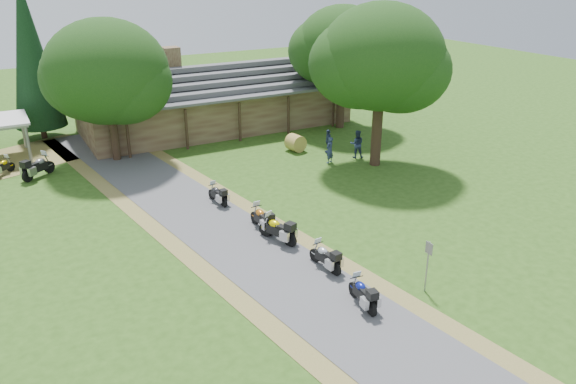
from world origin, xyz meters
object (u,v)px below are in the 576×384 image
motorcycle_row_a (363,292)px  hay_bale (296,143)px  motorcycle_carport_a (2,166)px  lodge (215,95)px  motorcycle_carport_b (38,166)px  motorcycle_row_e (218,193)px  motorcycle_row_c (278,228)px  motorcycle_row_d (262,217)px  motorcycle_row_b (325,256)px

motorcycle_row_a → hay_bale: 18.89m
motorcycle_row_a → motorcycle_carport_a: size_ratio=1.04×
lodge → motorcycle_row_a: lodge is taller
motorcycle_carport_b → hay_bale: size_ratio=1.86×
motorcycle_row_e → motorcycle_row_c: bearing=-179.4°
motorcycle_row_d → motorcycle_carport_b: 15.52m
motorcycle_row_a → motorcycle_row_b: (0.26, 3.04, 0.01)m
motorcycle_row_c → motorcycle_row_d: 1.49m
motorcycle_row_b → motorcycle_row_e: 8.76m
motorcycle_carport_a → motorcycle_carport_b: bearing=-81.7°
motorcycle_row_a → hay_bale: bearing=-15.1°
motorcycle_row_e → lodge: bearing=-28.9°
motorcycle_carport_a → hay_bale: 18.52m
lodge → hay_bale: size_ratio=18.64×
motorcycle_row_e → motorcycle_carport_b: bearing=34.9°
motorcycle_row_e → motorcycle_carport_a: motorcycle_carport_a is taller
motorcycle_row_e → motorcycle_row_d: bearing=-177.5°
motorcycle_row_b → motorcycle_carport_b: 19.85m
motorcycle_row_c → motorcycle_carport_a: (-10.58, 15.85, -0.10)m
motorcycle_row_e → motorcycle_carport_a: 14.28m
motorcycle_row_c → motorcycle_row_a: bearing=163.1°
motorcycle_row_c → motorcycle_row_e: motorcycle_row_c is taller
motorcycle_row_d → motorcycle_row_e: 4.08m
motorcycle_row_c → motorcycle_carport_a: 19.06m
motorcycle_row_d → motorcycle_carport_a: motorcycle_row_d is taller
motorcycle_row_d → motorcycle_row_e: size_ratio=1.12×
motorcycle_row_e → hay_bale: bearing=-61.3°
motorcycle_row_a → motorcycle_row_d: bearing=9.8°
motorcycle_row_a → motorcycle_row_b: motorcycle_row_b is taller
motorcycle_row_a → motorcycle_carport_b: bearing=30.4°
motorcycle_row_a → motorcycle_row_c: motorcycle_row_c is taller
motorcycle_row_c → motorcycle_carport_b: (-8.69, 14.39, 0.06)m
motorcycle_row_b → hay_bale: size_ratio=1.54×
lodge → motorcycle_carport_b: 14.85m
motorcycle_row_c → motorcycle_row_b: bearing=170.8°
motorcycle_row_e → motorcycle_row_b: bearing=-178.2°
lodge → motorcycle_row_d: lodge is taller
lodge → motorcycle_row_b: bearing=-100.9°
motorcycle_row_e → hay_bale: size_ratio=1.45×
motorcycle_carport_b → hay_bale: (16.08, -3.05, -0.16)m
lodge → motorcycle_row_e: lodge is taller
hay_bale → motorcycle_row_c: bearing=-123.1°
motorcycle_row_b → motorcycle_row_d: size_ratio=0.95×
motorcycle_row_b → hay_bale: motorcycle_row_b is taller
motorcycle_row_c → motorcycle_carport_b: 16.81m
motorcycle_carport_b → motorcycle_row_e: bearing=-85.8°
motorcycle_row_e → hay_bale: 10.00m
motorcycle_row_b → hay_bale: bearing=-31.5°
motorcycle_row_b → lodge: bearing=-17.3°
motorcycle_row_e → hay_bale: hay_bale is taller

